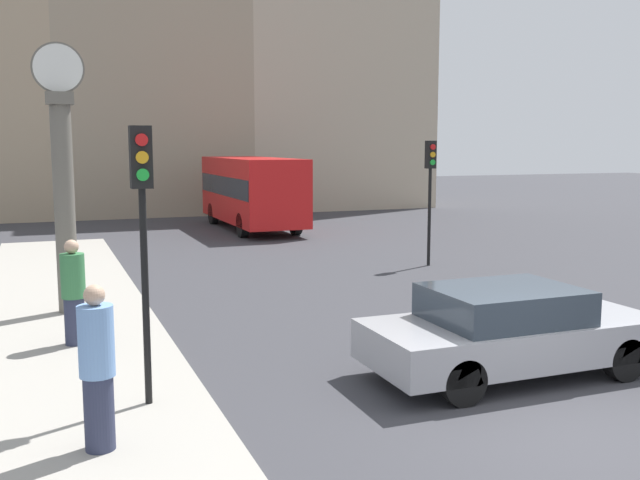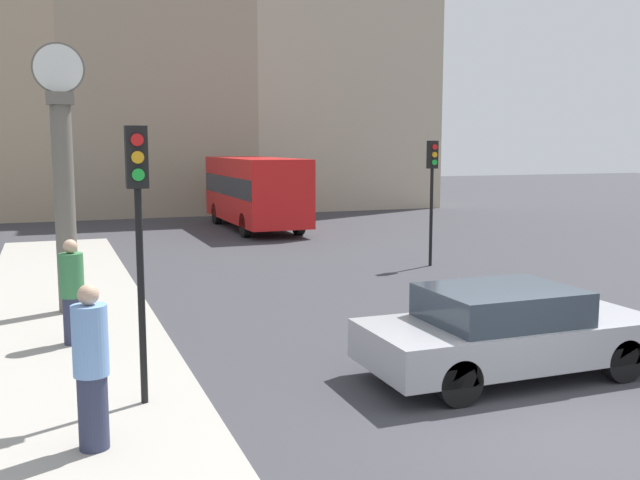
{
  "view_description": "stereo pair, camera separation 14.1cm",
  "coord_description": "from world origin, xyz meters",
  "px_view_note": "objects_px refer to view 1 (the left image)",
  "views": [
    {
      "loc": [
        -5.72,
        -6.32,
        3.37
      ],
      "look_at": [
        -0.29,
        7.53,
        1.37
      ],
      "focal_mm": 40.0,
      "sensor_mm": 36.0,
      "label": 1
    },
    {
      "loc": [
        -5.59,
        -6.37,
        3.37
      ],
      "look_at": [
        -0.29,
        7.53,
        1.37
      ],
      "focal_mm": 40.0,
      "sensor_mm": 36.0,
      "label": 2
    }
  ],
  "objects_px": {
    "sedan_car": "(510,330)",
    "pedestrian_green_hoodie": "(74,293)",
    "bus_distant": "(252,189)",
    "traffic_light_far": "(430,176)",
    "traffic_light_near": "(143,206)",
    "street_clock": "(64,186)",
    "pedestrian_blue_stripe": "(97,368)"
  },
  "relations": [
    {
      "from": "sedan_car",
      "to": "pedestrian_blue_stripe",
      "type": "bearing_deg",
      "value": -172.88
    },
    {
      "from": "pedestrian_green_hoodie",
      "to": "bus_distant",
      "type": "bearing_deg",
      "value": 64.17
    },
    {
      "from": "traffic_light_near",
      "to": "pedestrian_blue_stripe",
      "type": "height_order",
      "value": "traffic_light_near"
    },
    {
      "from": "street_clock",
      "to": "pedestrian_blue_stripe",
      "type": "height_order",
      "value": "street_clock"
    },
    {
      "from": "street_clock",
      "to": "pedestrian_green_hoodie",
      "type": "xyz_separation_m",
      "value": [
        0.01,
        -2.47,
        -1.61
      ]
    },
    {
      "from": "sedan_car",
      "to": "pedestrian_green_hoodie",
      "type": "height_order",
      "value": "pedestrian_green_hoodie"
    },
    {
      "from": "sedan_car",
      "to": "pedestrian_green_hoodie",
      "type": "relative_size",
      "value": 2.5
    },
    {
      "from": "pedestrian_blue_stripe",
      "to": "traffic_light_near",
      "type": "bearing_deg",
      "value": 60.61
    },
    {
      "from": "sedan_car",
      "to": "traffic_light_far",
      "type": "distance_m",
      "value": 9.74
    },
    {
      "from": "traffic_light_far",
      "to": "pedestrian_green_hoodie",
      "type": "relative_size",
      "value": 1.99
    },
    {
      "from": "traffic_light_far",
      "to": "street_clock",
      "type": "height_order",
      "value": "street_clock"
    },
    {
      "from": "street_clock",
      "to": "pedestrian_blue_stripe",
      "type": "relative_size",
      "value": 2.86
    },
    {
      "from": "traffic_light_near",
      "to": "bus_distant",
      "type": "bearing_deg",
      "value": 70.18
    },
    {
      "from": "street_clock",
      "to": "pedestrian_green_hoodie",
      "type": "bearing_deg",
      "value": -89.86
    },
    {
      "from": "bus_distant",
      "to": "traffic_light_far",
      "type": "height_order",
      "value": "traffic_light_far"
    },
    {
      "from": "sedan_car",
      "to": "traffic_light_near",
      "type": "distance_m",
      "value": 5.51
    },
    {
      "from": "sedan_car",
      "to": "traffic_light_near",
      "type": "bearing_deg",
      "value": 174.56
    },
    {
      "from": "traffic_light_far",
      "to": "bus_distant",
      "type": "bearing_deg",
      "value": 102.3
    },
    {
      "from": "sedan_car",
      "to": "traffic_light_near",
      "type": "height_order",
      "value": "traffic_light_near"
    },
    {
      "from": "traffic_light_far",
      "to": "pedestrian_blue_stripe",
      "type": "xyz_separation_m",
      "value": [
        -9.56,
        -9.53,
        -1.49
      ]
    },
    {
      "from": "bus_distant",
      "to": "traffic_light_far",
      "type": "relative_size",
      "value": 2.19
    },
    {
      "from": "traffic_light_far",
      "to": "street_clock",
      "type": "bearing_deg",
      "value": -164.61
    },
    {
      "from": "bus_distant",
      "to": "pedestrian_blue_stripe",
      "type": "xyz_separation_m",
      "value": [
        -7.34,
        -19.69,
        -0.61
      ]
    },
    {
      "from": "street_clock",
      "to": "pedestrian_blue_stripe",
      "type": "bearing_deg",
      "value": -89.51
    },
    {
      "from": "pedestrian_blue_stripe",
      "to": "pedestrian_green_hoodie",
      "type": "relative_size",
      "value": 1.04
    },
    {
      "from": "traffic_light_near",
      "to": "street_clock",
      "type": "xyz_separation_m",
      "value": [
        -0.74,
        5.67,
        -0.04
      ]
    },
    {
      "from": "sedan_car",
      "to": "pedestrian_blue_stripe",
      "type": "distance_m",
      "value": 5.87
    },
    {
      "from": "traffic_light_near",
      "to": "traffic_light_far",
      "type": "distance_m",
      "value": 12.16
    },
    {
      "from": "traffic_light_near",
      "to": "sedan_car",
      "type": "bearing_deg",
      "value": -5.44
    },
    {
      "from": "bus_distant",
      "to": "traffic_light_far",
      "type": "xyz_separation_m",
      "value": [
        2.21,
        -10.16,
        0.88
      ]
    },
    {
      "from": "traffic_light_near",
      "to": "traffic_light_far",
      "type": "bearing_deg",
      "value": 43.14
    },
    {
      "from": "pedestrian_blue_stripe",
      "to": "street_clock",
      "type": "bearing_deg",
      "value": 90.49
    }
  ]
}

